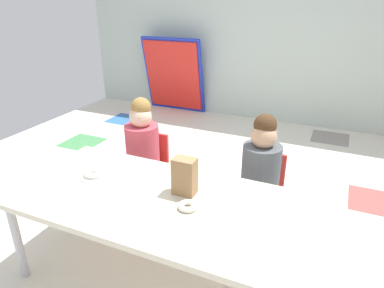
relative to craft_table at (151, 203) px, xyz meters
name	(u,v)px	position (x,y,z in m)	size (l,w,h in m)	color
ground_plane	(187,221)	(-0.04, 0.57, -0.53)	(5.48, 5.30, 0.02)	silver
back_wall	(273,24)	(-0.03, 3.22, 0.76)	(5.48, 0.10, 2.56)	#B2C1B7
craft_table	(151,203)	(0.00, 0.00, 0.00)	(1.62, 0.82, 0.56)	beige
seated_child_near_camera	(143,144)	(-0.44, 0.64, 0.04)	(0.32, 0.31, 0.92)	red
seated_child_middle_seat	(261,166)	(0.48, 0.64, 0.04)	(0.32, 0.31, 0.92)	red
folded_activity_table	(174,75)	(-1.38, 3.02, 0.02)	(0.90, 0.29, 1.09)	#1E33BF
paper_bag_brown	(185,176)	(0.16, 0.11, 0.16)	(0.13, 0.09, 0.22)	#9E754C
paper_plate_near_edge	(94,176)	(-0.45, 0.05, 0.05)	(0.18, 0.18, 0.01)	white
donut_powdered_on_plate	(93,173)	(-0.45, 0.05, 0.07)	(0.12, 0.12, 0.03)	white
donut_powdered_loose	(188,206)	(0.24, -0.03, 0.06)	(0.11, 0.11, 0.03)	white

